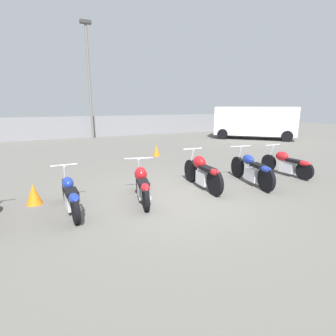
{
  "coord_description": "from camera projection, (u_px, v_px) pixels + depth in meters",
  "views": [
    {
      "loc": [
        -2.96,
        -5.43,
        2.26
      ],
      "look_at": [
        0.0,
        0.58,
        0.65
      ],
      "focal_mm": 28.0,
      "sensor_mm": 36.0,
      "label": 1
    }
  ],
  "objects": [
    {
      "name": "traffic_cone_far",
      "position": [
        34.0,
        194.0,
        6.09
      ],
      "size": [
        0.36,
        0.36,
        0.49
      ],
      "color": "orange",
      "rests_on": "ground_plane"
    },
    {
      "name": "motorcycle_slot_3",
      "position": [
        202.0,
        172.0,
        7.22
      ],
      "size": [
        0.61,
        2.03,
        1.04
      ],
      "rotation": [
        0.0,
        0.0,
        -0.07
      ],
      "color": "black",
      "rests_on": "ground_plane"
    },
    {
      "name": "fence_back",
      "position": [
        84.0,
        127.0,
        18.66
      ],
      "size": [
        40.0,
        0.04,
        1.51
      ],
      "color": "gray",
      "rests_on": "ground_plane"
    },
    {
      "name": "parked_van",
      "position": [
        255.0,
        121.0,
        17.94
      ],
      "size": [
        5.14,
        5.14,
        2.16
      ],
      "rotation": [
        0.0,
        0.0,
        0.79
      ],
      "color": "white",
      "rests_on": "ground_plane"
    },
    {
      "name": "motorcycle_slot_1",
      "position": [
        70.0,
        196.0,
        5.59
      ],
      "size": [
        0.59,
        1.93,
        0.94
      ],
      "rotation": [
        0.0,
        0.0,
        0.04
      ],
      "color": "black",
      "rests_on": "ground_plane"
    },
    {
      "name": "motorcycle_slot_5",
      "position": [
        287.0,
        163.0,
        8.6
      ],
      "size": [
        0.69,
        1.96,
        0.94
      ],
      "rotation": [
        0.0,
        0.0,
        0.04
      ],
      "color": "black",
      "rests_on": "ground_plane"
    },
    {
      "name": "motorcycle_slot_4",
      "position": [
        252.0,
        170.0,
        7.59
      ],
      "size": [
        0.74,
        2.15,
        1.04
      ],
      "rotation": [
        0.0,
        0.0,
        -0.19
      ],
      "color": "black",
      "rests_on": "ground_plane"
    },
    {
      "name": "motorcycle_slot_2",
      "position": [
        142.0,
        184.0,
        6.3
      ],
      "size": [
        0.8,
        1.92,
        0.94
      ],
      "rotation": [
        0.0,
        0.0,
        -0.23
      ],
      "color": "black",
      "rests_on": "ground_plane"
    },
    {
      "name": "light_pole_left",
      "position": [
        89.0,
        71.0,
        17.4
      ],
      "size": [
        0.7,
        0.35,
        7.55
      ],
      "color": "slate",
      "rests_on": "ground_plane"
    },
    {
      "name": "ground_plane",
      "position": [
        178.0,
        198.0,
        6.54
      ],
      "size": [
        60.0,
        60.0,
        0.0
      ],
      "primitive_type": "plane",
      "color": "#5B5954"
    },
    {
      "name": "traffic_cone_near",
      "position": [
        156.0,
        151.0,
        11.93
      ],
      "size": [
        0.3,
        0.3,
        0.5
      ],
      "color": "orange",
      "rests_on": "ground_plane"
    }
  ]
}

